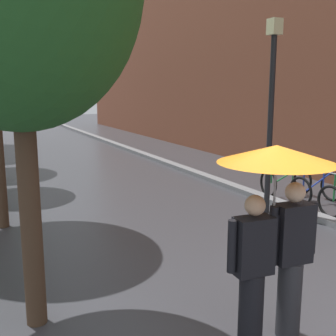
{
  "coord_description": "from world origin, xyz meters",
  "views": [
    {
      "loc": [
        -3.22,
        -2.9,
        2.67
      ],
      "look_at": [
        -0.17,
        3.29,
        1.35
      ],
      "focal_mm": 44.64,
      "sensor_mm": 36.0,
      "label": 1
    }
  ],
  "objects_px": {
    "parked_bicycle_2": "(317,188)",
    "couple_under_umbrella": "(275,211)",
    "parked_bicycle_3": "(286,181)",
    "street_lamp_post": "(271,102)"
  },
  "relations": [
    {
      "from": "couple_under_umbrella",
      "to": "street_lamp_post",
      "type": "xyz_separation_m",
      "value": [
        3.03,
        3.75,
        0.94
      ]
    },
    {
      "from": "parked_bicycle_2",
      "to": "parked_bicycle_3",
      "type": "xyz_separation_m",
      "value": [
        -0.1,
        0.93,
        0.0
      ]
    },
    {
      "from": "parked_bicycle_2",
      "to": "couple_under_umbrella",
      "type": "xyz_separation_m",
      "value": [
        -4.51,
        -3.77,
        1.06
      ]
    },
    {
      "from": "street_lamp_post",
      "to": "parked_bicycle_3",
      "type": "bearing_deg",
      "value": 34.59
    },
    {
      "from": "parked_bicycle_2",
      "to": "parked_bicycle_3",
      "type": "bearing_deg",
      "value": 96.35
    },
    {
      "from": "parked_bicycle_3",
      "to": "couple_under_umbrella",
      "type": "height_order",
      "value": "couple_under_umbrella"
    },
    {
      "from": "parked_bicycle_3",
      "to": "street_lamp_post",
      "type": "relative_size",
      "value": 0.28
    },
    {
      "from": "parked_bicycle_2",
      "to": "parked_bicycle_3",
      "type": "distance_m",
      "value": 0.94
    },
    {
      "from": "parked_bicycle_3",
      "to": "parked_bicycle_2",
      "type": "bearing_deg",
      "value": -83.65
    },
    {
      "from": "parked_bicycle_2",
      "to": "couple_under_umbrella",
      "type": "height_order",
      "value": "couple_under_umbrella"
    }
  ]
}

